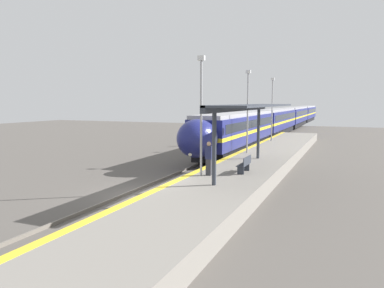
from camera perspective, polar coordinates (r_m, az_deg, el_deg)
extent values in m
plane|color=#56514C|center=(19.23, -7.63, -7.75)|extent=(120.00, 120.00, 0.00)
cube|color=slate|center=(19.58, -9.47, -7.30)|extent=(0.08, 90.00, 0.15)
cube|color=slate|center=(18.86, -5.73, -7.77)|extent=(0.08, 90.00, 0.15)
cube|color=black|center=(35.22, 7.07, -0.25)|extent=(2.49, 16.74, 0.80)
cube|color=navy|center=(35.14, 7.09, 1.08)|extent=(2.83, 18.20, 0.84)
cube|color=yellow|center=(35.09, 7.10, 1.99)|extent=(2.84, 18.20, 0.29)
cube|color=navy|center=(35.04, 7.12, 3.27)|extent=(2.83, 18.20, 1.27)
cube|color=black|center=(35.04, 7.12, 3.16)|extent=(2.86, 16.74, 0.70)
cube|color=#9E9EA3|center=(35.01, 7.14, 4.55)|extent=(2.55, 18.20, 0.30)
cylinder|color=black|center=(29.11, 2.07, -1.88)|extent=(0.12, 0.96, 0.96)
cylinder|color=black|center=(28.64, 4.76, -2.04)|extent=(0.12, 0.96, 0.96)
cylinder|color=black|center=(31.16, 3.51, -1.34)|extent=(0.12, 0.96, 0.96)
cylinder|color=black|center=(30.72, 6.04, -1.48)|extent=(0.12, 0.96, 0.96)
cylinder|color=black|center=(39.78, 7.86, 0.30)|extent=(0.12, 0.96, 0.96)
cylinder|color=black|center=(39.43, 9.88, 0.21)|extent=(0.12, 0.96, 0.96)
cylinder|color=black|center=(41.90, 8.64, 0.60)|extent=(0.12, 0.96, 0.96)
cylinder|color=black|center=(41.57, 10.57, 0.52)|extent=(0.12, 0.96, 0.96)
ellipsoid|color=navy|center=(25.44, 0.81, 0.85)|extent=(2.72, 3.34, 2.64)
ellipsoid|color=black|center=(25.01, 0.46, 1.75)|extent=(1.98, 1.95, 1.34)
sphere|color=#F9F4CC|center=(24.40, -0.30, -1.63)|extent=(0.24, 0.24, 0.24)
cube|color=black|center=(53.67, 12.63, 1.94)|extent=(2.49, 16.74, 0.80)
cube|color=navy|center=(53.62, 12.65, 2.81)|extent=(2.83, 18.20, 0.84)
cube|color=yellow|center=(53.59, 12.67, 3.41)|extent=(2.84, 18.20, 0.29)
cube|color=navy|center=(53.55, 12.69, 4.24)|extent=(2.83, 18.20, 1.27)
cube|color=black|center=(53.55, 12.69, 4.18)|extent=(2.86, 16.74, 0.70)
cube|color=#9E9EA3|center=(53.53, 12.71, 5.08)|extent=(2.55, 18.20, 0.30)
cylinder|color=black|center=(47.24, 10.30, 1.22)|extent=(0.12, 0.96, 0.96)
cylinder|color=black|center=(46.95, 12.01, 1.16)|extent=(0.12, 0.96, 0.96)
cylinder|color=black|center=(49.38, 10.86, 1.44)|extent=(0.12, 0.96, 0.96)
cylinder|color=black|center=(49.10, 12.50, 1.37)|extent=(0.12, 0.96, 0.96)
cylinder|color=black|center=(58.27, 12.74, 2.14)|extent=(0.12, 0.96, 0.96)
cylinder|color=black|center=(58.03, 14.14, 2.09)|extent=(0.12, 0.96, 0.96)
cylinder|color=black|center=(60.43, 13.11, 2.28)|extent=(0.12, 0.96, 0.96)
cylinder|color=black|center=(60.20, 14.46, 2.23)|extent=(0.12, 0.96, 0.96)
cube|color=black|center=(72.41, 15.34, 2.99)|extent=(2.49, 16.74, 0.80)
cube|color=navy|center=(72.36, 15.36, 3.64)|extent=(2.83, 18.20, 0.84)
cube|color=yellow|center=(72.34, 15.37, 4.09)|extent=(2.84, 18.20, 0.29)
cube|color=navy|center=(72.32, 15.39, 4.70)|extent=(2.83, 18.20, 1.27)
cube|color=black|center=(72.32, 15.39, 4.65)|extent=(2.86, 16.74, 0.70)
cube|color=#9E9EA3|center=(72.30, 15.41, 5.33)|extent=(2.55, 18.20, 0.30)
cylinder|color=black|center=(65.86, 13.93, 2.59)|extent=(0.12, 0.96, 0.96)
cylinder|color=black|center=(65.65, 15.17, 2.54)|extent=(0.12, 0.96, 0.96)
cylinder|color=black|center=(68.03, 14.22, 2.70)|extent=(0.12, 0.96, 0.96)
cylinder|color=black|center=(67.83, 15.43, 2.65)|extent=(0.12, 0.96, 0.96)
cylinder|color=black|center=(77.00, 15.26, 3.08)|extent=(0.12, 0.96, 0.96)
cylinder|color=black|center=(76.82, 16.32, 3.05)|extent=(0.12, 0.96, 0.96)
cylinder|color=black|center=(79.18, 15.47, 3.17)|extent=(0.12, 0.96, 0.96)
cylinder|color=black|center=(79.01, 16.51, 3.13)|extent=(0.12, 0.96, 0.96)
cube|color=black|center=(91.25, 16.93, 3.61)|extent=(2.49, 16.74, 0.80)
cube|color=navy|center=(91.22, 16.95, 4.12)|extent=(2.83, 18.20, 0.84)
cube|color=yellow|center=(91.20, 16.96, 4.48)|extent=(2.84, 18.20, 0.29)
cube|color=navy|center=(91.18, 16.98, 4.97)|extent=(2.83, 18.20, 1.27)
cube|color=black|center=(91.18, 16.98, 4.93)|extent=(2.86, 16.74, 0.70)
cube|color=#9E9EA3|center=(91.16, 16.99, 5.46)|extent=(2.55, 18.20, 0.30)
cylinder|color=black|center=(84.64, 15.96, 3.35)|extent=(0.12, 0.96, 0.96)
cylinder|color=black|center=(84.48, 16.93, 3.31)|extent=(0.12, 0.96, 0.96)
cylinder|color=black|center=(86.83, 16.14, 3.41)|extent=(0.12, 0.96, 0.96)
cylinder|color=black|center=(86.67, 17.08, 3.38)|extent=(0.12, 0.96, 0.96)
cylinder|color=black|center=(95.84, 16.79, 3.66)|extent=(0.12, 0.96, 0.96)
cylinder|color=black|center=(95.70, 17.65, 3.62)|extent=(0.12, 0.96, 0.96)
cylinder|color=black|center=(98.03, 16.93, 3.71)|extent=(0.12, 0.96, 0.96)
cylinder|color=black|center=(97.89, 17.77, 3.68)|extent=(0.12, 0.96, 0.96)
cube|color=gray|center=(17.56, 3.04, -7.63)|extent=(4.28, 64.00, 0.85)
cube|color=yellow|center=(18.20, -2.73, -5.74)|extent=(0.40, 64.00, 0.01)
cube|color=#2D333D|center=(20.12, 7.42, -4.01)|extent=(0.36, 0.06, 0.42)
cube|color=#2D333D|center=(21.22, 8.26, -3.47)|extent=(0.36, 0.06, 0.42)
cube|color=#2D333D|center=(20.63, 7.86, -3.12)|extent=(0.44, 1.54, 0.03)
cube|color=#2D333D|center=(20.55, 8.41, -2.50)|extent=(0.04, 1.54, 0.44)
cube|color=#333338|center=(19.67, 2.57, -3.54)|extent=(0.28, 0.20, 0.86)
cube|color=navy|center=(19.55, 2.58, -1.31)|extent=(0.36, 0.22, 0.68)
sphere|color=tan|center=(19.50, 2.59, 0.02)|extent=(0.23, 0.23, 0.23)
cylinder|color=#59595E|center=(40.85, 6.07, 2.26)|extent=(0.14, 0.14, 3.48)
cube|color=black|center=(40.76, 6.11, 5.19)|extent=(0.28, 0.20, 0.70)
sphere|color=#1ED833|center=(40.65, 6.07, 5.43)|extent=(0.14, 0.14, 0.14)
sphere|color=#330A0A|center=(40.66, 6.06, 4.95)|extent=(0.14, 0.14, 0.14)
cylinder|color=#9E9EA3|center=(19.37, 1.41, 3.86)|extent=(0.12, 0.12, 5.94)
cube|color=silver|center=(19.47, 1.43, 12.97)|extent=(0.36, 0.20, 0.24)
cylinder|color=#9E9EA3|center=(28.40, 8.47, 4.61)|extent=(0.12, 0.12, 5.94)
cube|color=silver|center=(28.47, 8.57, 10.84)|extent=(0.36, 0.20, 0.24)
cylinder|color=#9E9EA3|center=(37.66, 12.10, 4.98)|extent=(0.12, 0.12, 5.94)
cube|color=silver|center=(37.71, 12.21, 9.67)|extent=(0.36, 0.20, 0.24)
cylinder|color=#333842|center=(17.21, 3.40, -0.69)|extent=(0.20, 0.20, 3.42)
cylinder|color=#333842|center=(25.79, 10.08, 1.60)|extent=(0.20, 0.20, 3.42)
cube|color=#333842|center=(21.35, 7.47, 5.52)|extent=(0.24, 11.96, 0.36)
cube|color=#333842|center=(21.13, 9.84, 5.80)|extent=(2.00, 11.96, 0.10)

